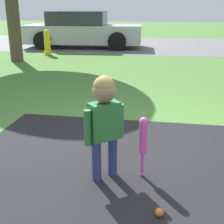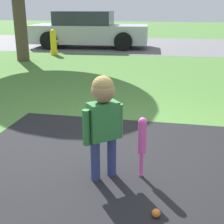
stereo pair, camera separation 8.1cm
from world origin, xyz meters
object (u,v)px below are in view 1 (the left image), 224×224
Objects in this scene: baseball_bat at (143,139)px; sports_ball at (159,212)px; parked_car at (82,30)px; child at (104,114)px; fire_hydrant at (47,43)px.

sports_ball is (0.19, -0.59, -0.36)m from baseball_bat.
sports_ball is at bearing -75.84° from parked_car.
child is at bearing 136.98° from sports_ball.
baseball_bat is 0.13× the size of parked_car.
parked_car is at bearing 73.65° from fire_hydrant.
parked_car is (-2.80, 9.56, 0.00)m from child.
parked_car is (0.63, 2.14, 0.25)m from fire_hydrant.
baseball_bat is at bearing -75.80° from parked_car.
fire_hydrant is at bearing 116.60° from sports_ball.
parked_car is (-3.34, 10.06, 0.62)m from sports_ball.
fire_hydrant is 2.24m from parked_car.
sports_ball is at bearing -72.34° from baseball_bat.
baseball_bat is at bearing -27.20° from child.
fire_hydrant is (-3.78, 7.33, 0.01)m from baseball_bat.
sports_ball is 10.62m from parked_car.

